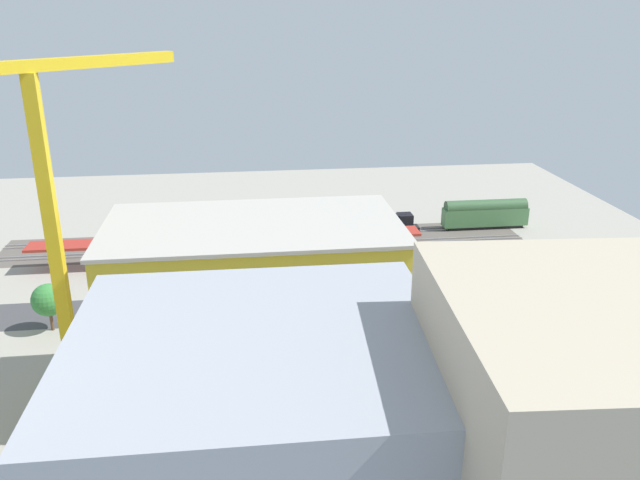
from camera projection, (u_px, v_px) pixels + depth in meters
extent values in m
plane|color=#9E998C|center=(275.00, 290.00, 100.80)|extent=(156.12, 156.12, 0.00)
cube|color=#5B544C|center=(268.00, 242.00, 121.27)|extent=(97.63, 14.71, 0.01)
cube|color=#424244|center=(276.00, 303.00, 96.60)|extent=(97.61, 9.40, 0.01)
cube|color=#9E9EA8|center=(267.00, 235.00, 124.82)|extent=(97.58, 0.52, 0.12)
cube|color=#9E9EA8|center=(267.00, 237.00, 123.48)|extent=(97.58, 0.52, 0.12)
cube|color=#9E9EA8|center=(269.00, 246.00, 118.95)|extent=(97.58, 0.52, 0.12)
cube|color=#9E9EA8|center=(269.00, 249.00, 117.61)|extent=(97.58, 0.52, 0.12)
cube|color=#A82D23|center=(229.00, 239.00, 110.77)|extent=(67.36, 4.87, 0.47)
cylinder|color=slate|center=(399.00, 243.00, 115.18)|extent=(0.30, 0.30, 4.00)
cylinder|color=slate|center=(316.00, 247.00, 113.36)|extent=(0.30, 0.30, 4.00)
cylinder|color=slate|center=(230.00, 251.00, 111.54)|extent=(0.30, 0.30, 4.00)
cylinder|color=slate|center=(141.00, 255.00, 109.72)|extent=(0.30, 0.30, 4.00)
cylinder|color=slate|center=(49.00, 259.00, 107.90)|extent=(0.30, 0.30, 4.00)
cube|color=black|center=(381.00, 230.00, 126.65)|extent=(15.27, 2.52, 1.00)
cylinder|color=black|center=(374.00, 221.00, 125.84)|extent=(12.45, 2.78, 2.73)
cube|color=black|center=(405.00, 222.00, 126.79)|extent=(2.83, 2.94, 3.54)
cylinder|color=black|center=(351.00, 212.00, 124.56)|extent=(0.70, 0.70, 1.40)
cube|color=black|center=(484.00, 226.00, 129.20)|extent=(15.51, 2.39, 0.60)
cube|color=#4C7F4C|center=(485.00, 216.00, 128.48)|extent=(17.23, 2.97, 3.56)
cylinder|color=#355935|center=(486.00, 207.00, 127.78)|extent=(16.54, 2.97, 2.90)
cube|color=black|center=(223.00, 249.00, 117.25)|extent=(15.17, 2.45, 0.60)
cube|color=#384C72|center=(222.00, 238.00, 116.56)|extent=(16.86, 3.05, 3.41)
cylinder|color=#273550|center=(221.00, 228.00, 115.89)|extent=(16.18, 3.05, 2.98)
cube|color=black|center=(442.00, 285.00, 102.48)|extent=(3.62, 1.84, 0.30)
cube|color=silver|center=(443.00, 282.00, 102.31)|extent=(4.30, 1.93, 0.72)
cube|color=#1E2328|center=(443.00, 278.00, 102.06)|extent=(2.42, 1.66, 0.69)
cube|color=black|center=(409.00, 285.00, 102.19)|extent=(3.93, 1.86, 0.30)
cube|color=#474C51|center=(409.00, 282.00, 102.00)|extent=(4.67, 1.95, 0.77)
cube|color=#1E2328|center=(409.00, 278.00, 101.77)|extent=(2.64, 1.67, 0.61)
cube|color=black|center=(369.00, 288.00, 101.13)|extent=(3.59, 1.80, 0.30)
cube|color=gray|center=(370.00, 285.00, 100.94)|extent=(4.27, 1.90, 0.78)
cube|color=#1E2328|center=(370.00, 281.00, 100.71)|extent=(2.41, 1.61, 0.53)
cube|color=black|center=(332.00, 288.00, 101.16)|extent=(3.58, 1.79, 0.30)
cube|color=silver|center=(332.00, 285.00, 100.98)|extent=(4.26, 1.87, 0.71)
cube|color=#1E2328|center=(332.00, 281.00, 100.75)|extent=(2.40, 1.62, 0.64)
cube|color=black|center=(291.00, 290.00, 100.47)|extent=(3.89, 1.81, 0.30)
cube|color=navy|center=(291.00, 287.00, 100.27)|extent=(4.63, 1.89, 0.88)
cube|color=#1E2328|center=(291.00, 282.00, 100.01)|extent=(2.59, 1.66, 0.64)
cube|color=yellow|center=(256.00, 312.00, 71.21)|extent=(30.98, 17.22, 20.19)
cube|color=#B7B2A8|center=(253.00, 225.00, 67.67)|extent=(31.58, 17.83, 0.40)
cube|color=gray|center=(77.00, 388.00, 73.93)|extent=(3.60, 3.60, 1.20)
cube|color=yellow|center=(55.00, 247.00, 67.92)|extent=(1.40, 1.40, 36.11)
cube|color=yellow|center=(92.00, 62.00, 66.39)|extent=(15.53, 14.11, 1.20)
cube|color=black|center=(244.00, 330.00, 87.95)|extent=(10.12, 2.86, 0.50)
cube|color=silver|center=(252.00, 318.00, 87.59)|extent=(7.81, 2.93, 2.81)
cube|color=maroon|center=(215.00, 323.00, 86.75)|extent=(2.49, 2.54, 2.35)
cube|color=black|center=(174.00, 331.00, 87.50)|extent=(8.95, 2.37, 0.50)
cube|color=silver|center=(182.00, 321.00, 87.08)|extent=(6.56, 2.57, 2.62)
cube|color=maroon|center=(149.00, 324.00, 86.70)|extent=(2.43, 2.49, 2.26)
cube|color=black|center=(330.00, 326.00, 89.08)|extent=(9.92, 3.19, 0.50)
cube|color=white|center=(337.00, 315.00, 88.74)|extent=(7.82, 3.24, 2.73)
cube|color=#334C8C|center=(303.00, 320.00, 87.83)|extent=(2.36, 2.73, 2.28)
cylinder|color=brown|center=(51.00, 320.00, 87.97)|extent=(0.43, 0.43, 3.00)
sphere|color=#38843D|center=(48.00, 300.00, 86.91)|extent=(4.50, 4.50, 4.50)
cylinder|color=brown|center=(500.00, 296.00, 94.31)|extent=(0.45, 0.45, 3.71)
sphere|color=#28662D|center=(503.00, 275.00, 93.10)|extent=(4.74, 4.74, 4.74)
cylinder|color=brown|center=(290.00, 308.00, 90.61)|extent=(0.55, 0.55, 3.77)
sphere|color=#38843D|center=(289.00, 282.00, 89.23)|extent=(6.05, 6.05, 6.05)
cylinder|color=#333333|center=(178.00, 302.00, 89.56)|extent=(0.16, 0.16, 6.35)
cube|color=black|center=(176.00, 278.00, 88.31)|extent=(0.36, 0.36, 0.90)
sphere|color=yellow|center=(174.00, 278.00, 88.28)|extent=(0.20, 0.20, 0.20)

